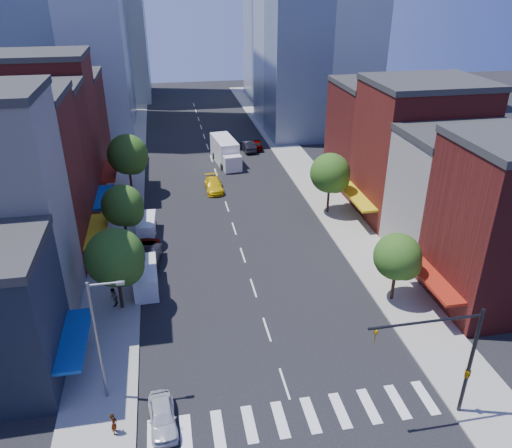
{
  "coord_description": "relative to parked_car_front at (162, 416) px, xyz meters",
  "views": [
    {
      "loc": [
        -6.74,
        -25.13,
        25.44
      ],
      "look_at": [
        0.77,
        14.87,
        5.0
      ],
      "focal_mm": 35.0,
      "sensor_mm": 36.0,
      "label": 1
    }
  ],
  "objects": [
    {
      "name": "ground",
      "position": [
        8.35,
        2.0,
        -0.7
      ],
      "size": [
        220.0,
        220.0,
        0.0
      ],
      "primitive_type": "plane",
      "color": "black",
      "rests_on": "ground"
    },
    {
      "name": "sidewalk_left",
      "position": [
        -4.15,
        42.0,
        -0.63
      ],
      "size": [
        5.0,
        120.0,
        0.15
      ],
      "primitive_type": "cube",
      "color": "gray",
      "rests_on": "ground"
    },
    {
      "name": "sidewalk_right",
      "position": [
        20.85,
        42.0,
        -0.63
      ],
      "size": [
        5.0,
        120.0,
        0.15
      ],
      "primitive_type": "cube",
      "color": "gray",
      "rests_on": "ground"
    },
    {
      "name": "crosswalk",
      "position": [
        8.35,
        -1.0,
        -0.7
      ],
      "size": [
        19.0,
        3.0,
        0.01
      ],
      "primitive_type": "cube",
      "color": "silver",
      "rests_on": "ground"
    },
    {
      "name": "bldg_left_2",
      "position": [
        -12.65,
        22.5,
        7.3
      ],
      "size": [
        12.0,
        9.0,
        16.0
      ],
      "primitive_type": "cube",
      "color": "maroon",
      "rests_on": "ground"
    },
    {
      "name": "bldg_left_3",
      "position": [
        -12.65,
        31.0,
        6.8
      ],
      "size": [
        12.0,
        8.0,
        15.0
      ],
      "primitive_type": "cube",
      "color": "#501414",
      "rests_on": "ground"
    },
    {
      "name": "bldg_left_4",
      "position": [
        -12.65,
        39.5,
        7.8
      ],
      "size": [
        12.0,
        9.0,
        17.0
      ],
      "primitive_type": "cube",
      "color": "maroon",
      "rests_on": "ground"
    },
    {
      "name": "bldg_left_5",
      "position": [
        -12.65,
        49.0,
        5.8
      ],
      "size": [
        12.0,
        10.0,
        13.0
      ],
      "primitive_type": "cube",
      "color": "#501414",
      "rests_on": "ground"
    },
    {
      "name": "bldg_right_1",
      "position": [
        29.35,
        17.0,
        5.3
      ],
      "size": [
        12.0,
        8.0,
        12.0
      ],
      "primitive_type": "cube",
      "color": "beige",
      "rests_on": "ground"
    },
    {
      "name": "bldg_right_2",
      "position": [
        29.35,
        26.0,
        6.8
      ],
      "size": [
        12.0,
        10.0,
        15.0
      ],
      "primitive_type": "cube",
      "color": "maroon",
      "rests_on": "ground"
    },
    {
      "name": "bldg_right_3",
      "position": [
        29.35,
        36.0,
        5.8
      ],
      "size": [
        12.0,
        10.0,
        13.0
      ],
      "primitive_type": "cube",
      "color": "#501414",
      "rests_on": "ground"
    },
    {
      "name": "traffic_signal",
      "position": [
        18.3,
        -2.5,
        3.46
      ],
      "size": [
        7.24,
        2.24,
        8.0
      ],
      "color": "black",
      "rests_on": "sidewalk_right"
    },
    {
      "name": "streetlight",
      "position": [
        -3.45,
        3.0,
        4.58
      ],
      "size": [
        2.25,
        0.25,
        9.0
      ],
      "color": "slate",
      "rests_on": "sidewalk_left"
    },
    {
      "name": "tree_left_near",
      "position": [
        -3.0,
        12.92,
        4.16
      ],
      "size": [
        4.8,
        4.8,
        7.3
      ],
      "color": "black",
      "rests_on": "sidewalk_left"
    },
    {
      "name": "tree_left_mid",
      "position": [
        -3.0,
        23.92,
        3.83
      ],
      "size": [
        4.2,
        4.2,
        6.65
      ],
      "color": "black",
      "rests_on": "sidewalk_left"
    },
    {
      "name": "tree_left_far",
      "position": [
        -3.0,
        37.92,
        4.5
      ],
      "size": [
        5.0,
        5.0,
        7.75
      ],
      "color": "black",
      "rests_on": "sidewalk_left"
    },
    {
      "name": "tree_right_near",
      "position": [
        20.0,
        9.92,
        3.49
      ],
      "size": [
        4.0,
        4.0,
        6.2
      ],
      "color": "black",
      "rests_on": "sidewalk_right"
    },
    {
      "name": "tree_right_far",
      "position": [
        20.0,
        27.92,
        4.16
      ],
      "size": [
        4.6,
        4.6,
        7.2
      ],
      "color": "black",
      "rests_on": "sidewalk_right"
    },
    {
      "name": "parked_car_front",
      "position": [
        0.0,
        0.0,
        0.0
      ],
      "size": [
        1.97,
        4.23,
        1.4
      ],
      "primitive_type": "imported",
      "rotation": [
        0.0,
        0.0,
        0.08
      ],
      "color": "silver",
      "rests_on": "ground"
    },
    {
      "name": "parked_car_second",
      "position": [
        -0.75,
        19.64,
        0.11
      ],
      "size": [
        2.34,
        5.1,
        1.62
      ],
      "primitive_type": "imported",
      "rotation": [
        0.0,
        0.0,
        -0.13
      ],
      "color": "black",
      "rests_on": "ground"
    },
    {
      "name": "parked_car_third",
      "position": [
        -1.15,
        21.2,
        -0.02
      ],
      "size": [
        2.82,
        5.15,
        1.37
      ],
      "primitive_type": "imported",
      "rotation": [
        0.0,
        0.0,
        -0.12
      ],
      "color": "#999999",
      "rests_on": "ground"
    },
    {
      "name": "parked_car_rear",
      "position": [
        -1.13,
        25.65,
        -0.04
      ],
      "size": [
        2.15,
        4.66,
        1.32
      ],
      "primitive_type": "imported",
      "rotation": [
        0.0,
        0.0,
        -0.07
      ],
      "color": "black",
      "rests_on": "ground"
    },
    {
      "name": "cargo_van_near",
      "position": [
        -1.14,
        15.7,
        0.39
      ],
      "size": [
        2.25,
        5.24,
        2.21
      ],
      "rotation": [
        0.0,
        0.0,
        0.03
      ],
      "color": "silver",
      "rests_on": "ground"
    },
    {
      "name": "cargo_van_far",
      "position": [
        -1.15,
        26.18,
        0.28
      ],
      "size": [
        2.1,
        4.74,
        1.98
      ],
      "rotation": [
        0.0,
        0.0,
        -0.05
      ],
      "color": "white",
      "rests_on": "ground"
    },
    {
      "name": "taxi",
      "position": [
        7.35,
        37.39,
        0.06
      ],
      "size": [
        2.13,
        5.22,
        1.51
      ],
      "primitive_type": "imported",
      "rotation": [
        0.0,
        0.0,
        0.0
      ],
      "color": "yellow",
      "rests_on": "ground"
    },
    {
      "name": "traffic_car_oncoming",
      "position": [
        14.52,
        52.73,
        0.11
      ],
      "size": [
        2.21,
        5.07,
        1.62
      ],
      "primitive_type": "imported",
      "rotation": [
        0.0,
        0.0,
        3.24
      ],
      "color": "black",
      "rests_on": "ground"
    },
    {
      "name": "traffic_car_far",
      "position": [
        15.97,
        53.5,
        0.07
      ],
      "size": [
        2.01,
        4.62,
        1.55
      ],
      "primitive_type": "imported",
      "rotation": [
        0.0,
        0.0,
        3.1
      ],
      "color": "#999999",
      "rests_on": "ground"
    },
    {
      "name": "box_truck",
      "position": [
        10.29,
        47.63,
        1.02
      ],
      "size": [
        3.66,
        9.27,
        3.63
      ],
      "rotation": [
        0.0,
        0.0,
        0.12
      ],
      "color": "silver",
      "rests_on": "ground"
    },
    {
      "name": "pedestrian_near",
      "position": [
        -2.9,
        -0.23,
        0.22
      ],
      "size": [
        0.42,
        0.6,
        1.55
      ],
      "primitive_type": "imported",
      "rotation": [
        0.0,
        0.0,
        1.48
      ],
      "color": "#999999",
      "rests_on": "sidewalk_left"
    },
    {
      "name": "pedestrian_far",
      "position": [
        -3.83,
        13.37,
        0.29
      ],
      "size": [
        0.82,
        0.95,
        1.69
      ],
      "primitive_type": "imported",
      "rotation": [
        0.0,
        0.0,
        -1.82
      ],
      "color": "#999999",
      "rests_on": "sidewalk_left"
    }
  ]
}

